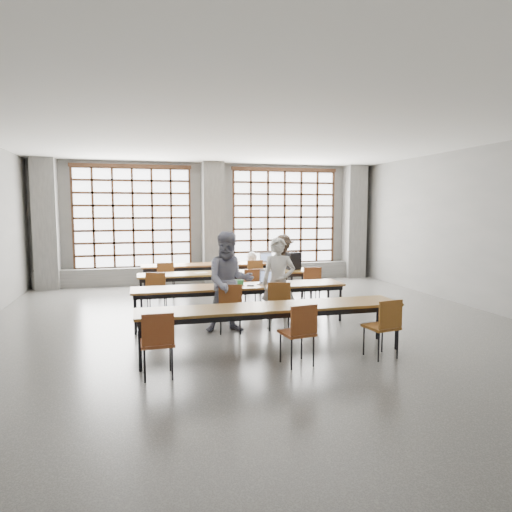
% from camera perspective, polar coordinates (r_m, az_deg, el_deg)
% --- Properties ---
extents(floor, '(11.00, 11.00, 0.00)m').
position_cam_1_polar(floor, '(8.53, 0.32, -8.79)').
color(floor, '#4C4C49').
rests_on(floor, ground).
extents(ceiling, '(11.00, 11.00, 0.00)m').
position_cam_1_polar(ceiling, '(8.36, 0.33, 15.11)').
color(ceiling, silver).
rests_on(ceiling, floor).
extents(wall_back, '(10.00, 0.00, 10.00)m').
position_cam_1_polar(wall_back, '(13.65, -5.58, 4.18)').
color(wall_back, '#5E5E5C').
rests_on(wall_back, floor).
extents(wall_front, '(10.00, 0.00, 10.00)m').
position_cam_1_polar(wall_front, '(3.28, 25.65, -2.10)').
color(wall_front, '#5E5E5C').
rests_on(wall_front, floor).
extents(wall_right, '(0.00, 11.00, 11.00)m').
position_cam_1_polar(wall_right, '(10.69, 27.26, 3.04)').
color(wall_right, '#5E5E5C').
rests_on(wall_right, floor).
extents(column_left, '(0.60, 0.55, 3.50)m').
position_cam_1_polar(column_left, '(13.42, -24.77, 3.62)').
color(column_left, '#535351').
rests_on(column_left, floor).
extents(column_mid, '(0.60, 0.55, 3.50)m').
position_cam_1_polar(column_mid, '(13.37, -5.40, 4.14)').
color(column_mid, '#535351').
rests_on(column_mid, floor).
extents(column_right, '(0.60, 0.55, 3.50)m').
position_cam_1_polar(column_right, '(14.76, 12.17, 4.21)').
color(column_right, '#535351').
rests_on(column_right, floor).
extents(window_left, '(3.32, 0.12, 3.00)m').
position_cam_1_polar(window_left, '(13.40, -15.12, 4.61)').
color(window_left, white).
rests_on(window_left, wall_back).
extents(window_right, '(3.32, 0.12, 3.00)m').
position_cam_1_polar(window_right, '(14.09, 3.57, 4.86)').
color(window_right, white).
rests_on(window_right, wall_back).
extents(sill_ledge, '(9.80, 0.35, 0.50)m').
position_cam_1_polar(sill_ledge, '(13.58, -5.39, -2.19)').
color(sill_ledge, '#535351').
rests_on(sill_ledge, floor).
extents(desk_row_a, '(4.00, 0.70, 0.73)m').
position_cam_1_polar(desk_row_a, '(12.02, -4.62, -1.25)').
color(desk_row_a, brown).
rests_on(desk_row_a, floor).
extents(desk_row_b, '(4.00, 0.70, 0.73)m').
position_cam_1_polar(desk_row_b, '(10.40, -3.58, -2.37)').
color(desk_row_b, brown).
rests_on(desk_row_b, floor).
extents(desk_row_c, '(4.00, 0.70, 0.73)m').
position_cam_1_polar(desk_row_c, '(8.61, -2.00, -4.12)').
color(desk_row_c, brown).
rests_on(desk_row_c, floor).
extents(desk_row_d, '(4.00, 0.70, 0.73)m').
position_cam_1_polar(desk_row_d, '(6.85, 2.01, -6.77)').
color(desk_row_d, brown).
rests_on(desk_row_d, floor).
extents(chair_back_left, '(0.48, 0.49, 0.88)m').
position_cam_1_polar(chair_back_left, '(11.26, -11.17, -2.49)').
color(chair_back_left, brown).
rests_on(chair_back_left, floor).
extents(chair_back_mid, '(0.45, 0.46, 0.88)m').
position_cam_1_polar(chair_back_mid, '(11.59, -0.21, -2.14)').
color(chair_back_mid, brown).
rests_on(chair_back_mid, floor).
extents(chair_back_right, '(0.49, 0.49, 0.88)m').
position_cam_1_polar(chair_back_right, '(11.81, 3.51, -2.00)').
color(chair_back_right, brown).
rests_on(chair_back_right, floor).
extents(chair_mid_left, '(0.48, 0.48, 0.88)m').
position_cam_1_polar(chair_mid_left, '(9.63, -12.34, -3.96)').
color(chair_mid_left, brown).
rests_on(chair_mid_left, floor).
extents(chair_mid_centre, '(0.45, 0.45, 0.88)m').
position_cam_1_polar(chair_mid_centre, '(9.90, -0.57, -3.54)').
color(chair_mid_centre, brown).
rests_on(chair_mid_centre, floor).
extents(chair_mid_right, '(0.48, 0.48, 0.88)m').
position_cam_1_polar(chair_mid_right, '(10.32, 6.91, -3.20)').
color(chair_mid_right, brown).
rests_on(chair_mid_right, floor).
extents(chair_front_left, '(0.49, 0.49, 0.88)m').
position_cam_1_polar(chair_front_left, '(7.97, -3.24, -5.90)').
color(chair_front_left, brown).
rests_on(chair_front_left, floor).
extents(chair_front_right, '(0.53, 0.53, 0.88)m').
position_cam_1_polar(chair_front_right, '(8.19, 2.91, -5.57)').
color(chair_front_right, brown).
rests_on(chair_front_right, floor).
extents(chair_near_left, '(0.43, 0.43, 0.88)m').
position_cam_1_polar(chair_near_left, '(6.01, -12.19, -9.99)').
color(chair_near_left, brown).
rests_on(chair_near_left, floor).
extents(chair_near_mid, '(0.48, 0.48, 0.88)m').
position_cam_1_polar(chair_near_mid, '(6.37, 5.49, -8.97)').
color(chair_near_mid, brown).
rests_on(chair_near_mid, floor).
extents(chair_near_right, '(0.48, 0.49, 0.88)m').
position_cam_1_polar(chair_near_right, '(6.91, 15.79, -7.98)').
color(chair_near_right, brown).
rests_on(chair_near_right, floor).
extents(student_male, '(0.70, 0.57, 1.66)m').
position_cam_1_polar(student_male, '(8.26, 2.82, -3.41)').
color(student_male, silver).
rests_on(student_male, floor).
extents(student_female, '(0.90, 0.72, 1.77)m').
position_cam_1_polar(student_female, '(8.03, -3.33, -3.26)').
color(student_female, '#191E4B').
rests_on(student_female, floor).
extents(student_back, '(1.05, 0.72, 1.49)m').
position_cam_1_polar(student_back, '(11.91, 3.40, -0.92)').
color(student_back, black).
rests_on(student_back, floor).
extents(laptop_front, '(0.46, 0.43, 0.26)m').
position_cam_1_polar(laptop_front, '(8.83, 1.51, -3.04)').
color(laptop_front, '#AEADB2').
rests_on(laptop_front, desk_row_c).
extents(laptop_back, '(0.41, 0.36, 0.26)m').
position_cam_1_polar(laptop_back, '(12.41, 1.39, -0.42)').
color(laptop_back, silver).
rests_on(laptop_back, desk_row_a).
extents(mouse, '(0.11, 0.09, 0.04)m').
position_cam_1_polar(mouse, '(8.83, 4.07, -3.33)').
color(mouse, silver).
rests_on(mouse, desk_row_c).
extents(green_box, '(0.26, 0.12, 0.09)m').
position_cam_1_polar(green_box, '(8.66, -2.44, -3.33)').
color(green_box, '#287C3C').
rests_on(green_box, desk_row_c).
extents(phone, '(0.14, 0.11, 0.01)m').
position_cam_1_polar(phone, '(8.54, -0.67, -3.71)').
color(phone, black).
rests_on(phone, desk_row_c).
extents(paper_sheet_a, '(0.35, 0.29, 0.00)m').
position_cam_1_polar(paper_sheet_a, '(10.35, -6.90, -2.08)').
color(paper_sheet_a, white).
rests_on(paper_sheet_a, desk_row_b).
extents(paper_sheet_c, '(0.32, 0.25, 0.00)m').
position_cam_1_polar(paper_sheet_c, '(10.41, -3.04, -1.99)').
color(paper_sheet_c, white).
rests_on(paper_sheet_c, desk_row_b).
extents(backpack, '(0.36, 0.28, 0.40)m').
position_cam_1_polar(backpack, '(10.83, 4.71, -0.64)').
color(backpack, black).
rests_on(backpack, desk_row_b).
extents(plastic_bag, '(0.32, 0.30, 0.29)m').
position_cam_1_polar(plastic_bag, '(12.23, -0.51, -0.12)').
color(plastic_bag, silver).
rests_on(plastic_bag, desk_row_a).
extents(red_pouch, '(0.22, 0.15, 0.06)m').
position_cam_1_polar(red_pouch, '(6.09, -12.22, -10.12)').
color(red_pouch, maroon).
rests_on(red_pouch, chair_near_left).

